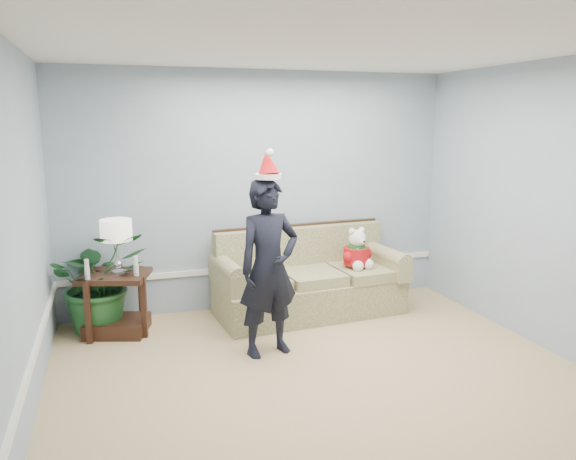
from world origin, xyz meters
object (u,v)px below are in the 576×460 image
at_px(table_lamp, 116,232).
at_px(teddy_bear, 357,253).
at_px(side_table, 116,310).
at_px(houseplant, 99,281).
at_px(man, 269,268).
at_px(sofa, 308,283).

relative_size(table_lamp, teddy_bear, 1.17).
xyz_separation_m(side_table, houseplant, (-0.15, 0.13, 0.28)).
height_order(houseplant, teddy_bear, houseplant).
bearing_deg(side_table, table_lamp, -20.81).
bearing_deg(teddy_bear, side_table, 162.92).
distance_m(houseplant, teddy_bear, 2.78).
bearing_deg(man, sofa, 40.34).
height_order(sofa, houseplant, houseplant).
bearing_deg(sofa, side_table, 175.76).
bearing_deg(side_table, man, -35.15).
bearing_deg(sofa, table_lamp, 176.24).
distance_m(sofa, table_lamp, 2.15).
distance_m(houseplant, man, 1.87).
bearing_deg(houseplant, table_lamp, -36.77).
bearing_deg(man, houseplant, 131.69).
bearing_deg(man, side_table, 132.26).
distance_m(side_table, man, 1.75).
distance_m(side_table, teddy_bear, 2.66).
bearing_deg(houseplant, side_table, -40.58).
bearing_deg(sofa, man, -131.64).
xyz_separation_m(side_table, man, (1.35, -0.95, 0.58)).
distance_m(side_table, houseplant, 0.34).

